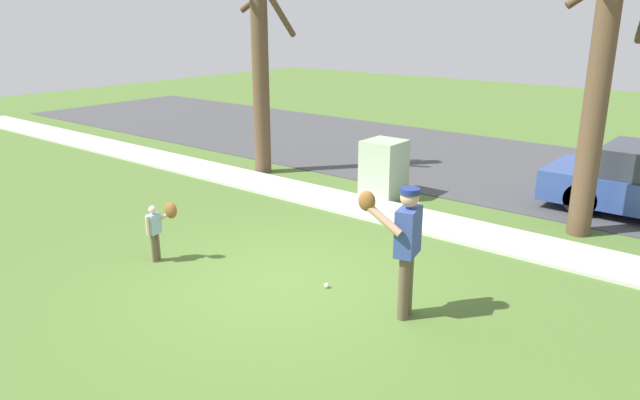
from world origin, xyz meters
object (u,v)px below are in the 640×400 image
(person_adult, at_px, (404,238))
(utility_cabinet, at_px, (384,169))
(baseball, at_px, (327,285))
(street_tree_near, at_px, (602,57))
(person_child, at_px, (160,223))
(street_tree_far, at_px, (260,46))

(person_adult, xyz_separation_m, utility_cabinet, (-3.08, 4.33, -0.47))
(baseball, relative_size, utility_cabinet, 0.06)
(utility_cabinet, bearing_deg, street_tree_near, 3.36)
(person_adult, bearing_deg, person_child, -0.85)
(person_adult, xyz_separation_m, baseball, (-1.26, 0.04, -1.04))
(person_child, relative_size, street_tree_near, 0.17)
(person_adult, xyz_separation_m, street_tree_near, (0.88, 4.57, 2.00))
(person_adult, height_order, baseball, person_adult)
(person_child, xyz_separation_m, utility_cabinet, (0.82, 5.14, -0.03))
(person_child, distance_m, street_tree_near, 7.60)
(person_adult, relative_size, person_child, 1.78)
(person_child, relative_size, utility_cabinet, 0.80)
(utility_cabinet, relative_size, street_tree_near, 0.21)
(baseball, xyz_separation_m, street_tree_near, (2.14, 4.53, 3.04))
(street_tree_far, bearing_deg, person_adult, -32.80)
(person_adult, xyz_separation_m, street_tree_far, (-6.50, 4.19, 1.95))
(street_tree_near, bearing_deg, person_child, -131.68)
(utility_cabinet, height_order, street_tree_near, street_tree_near)
(person_child, distance_m, baseball, 2.84)
(baseball, relative_size, street_tree_far, 0.01)
(baseball, xyz_separation_m, utility_cabinet, (-1.82, 4.29, 0.57))
(person_child, height_order, street_tree_near, street_tree_near)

